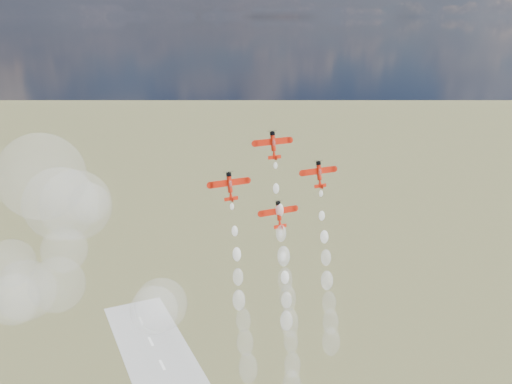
{
  "coord_description": "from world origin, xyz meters",
  "views": [
    {
      "loc": [
        -47.66,
        -112.77,
        146.71
      ],
      "look_at": [
        10.15,
        12.73,
        101.95
      ],
      "focal_mm": 38.0,
      "sensor_mm": 36.0,
      "label": 1
    }
  ],
  "objects": [
    {
      "name": "plane_lead",
      "position": [
        16.15,
        14.65,
        114.04
      ],
      "size": [
        10.65,
        3.74,
        7.52
      ],
      "rotation": [
        1.36,
        0.0,
        0.0
      ],
      "color": "red",
      "rests_on": "ground"
    },
    {
      "name": "plane_left",
      "position": [
        2.59,
        12.69,
        104.75
      ],
      "size": [
        10.65,
        3.74,
        7.52
      ],
      "rotation": [
        1.36,
        0.0,
        0.0
      ],
      "color": "red",
      "rests_on": "ground"
    },
    {
      "name": "plane_right",
      "position": [
        29.71,
        12.69,
        104.75
      ],
      "size": [
        10.65,
        3.74,
        7.52
      ],
      "rotation": [
        1.36,
        0.0,
        0.0
      ],
      "color": "red",
      "rests_on": "ground"
    },
    {
      "name": "plane_slot",
      "position": [
        16.15,
        10.72,
        95.47
      ],
      "size": [
        10.65,
        3.74,
        7.52
      ],
      "rotation": [
        1.36,
        0.0,
        0.0
      ],
      "color": "red",
      "rests_on": "ground"
    },
    {
      "name": "smoke_trail_lead",
      "position": [
        16.48,
        6.13,
        73.93
      ],
      "size": [
        5.1,
        12.11,
        46.53
      ],
      "color": "white",
      "rests_on": "plane_lead"
    },
    {
      "name": "smoke_trail_left",
      "position": [
        2.75,
        4.13,
        64.65
      ],
      "size": [
        5.1,
        12.79,
        46.63
      ],
      "color": "white",
      "rests_on": "plane_left"
    },
    {
      "name": "smoke_trail_right",
      "position": [
        29.78,
        4.24,
        64.65
      ],
      "size": [
        5.1,
        11.84,
        46.17
      ],
      "color": "white",
      "rests_on": "plane_right"
    },
    {
      "name": "smoke_trail_slot",
      "position": [
        16.06,
        2.2,
        55.74
      ],
      "size": [
        5.28,
        12.21,
        45.84
      ],
      "color": "white",
      "rests_on": "plane_slot"
    },
    {
      "name": "drifted_smoke_cloud",
      "position": [
        -46.59,
        24.8,
        92.54
      ],
      "size": [
        71.56,
        31.94,
        57.53
      ],
      "color": "white",
      "rests_on": "ground"
    }
  ]
}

